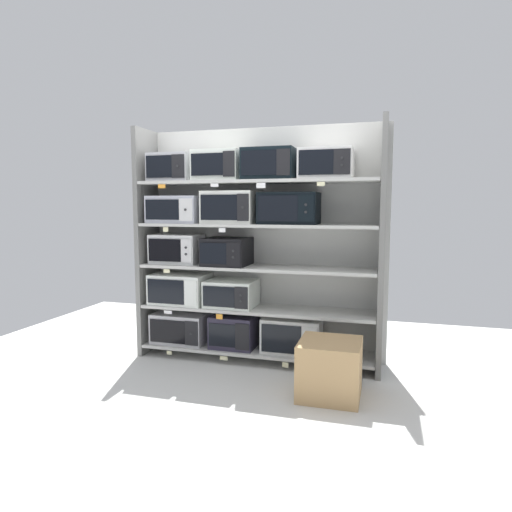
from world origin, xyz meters
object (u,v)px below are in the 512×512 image
at_px(microwave_10, 172,168).
at_px(microwave_0, 181,327).
at_px(microwave_13, 326,164).
at_px(microwave_8, 231,207).
at_px(microwave_7, 177,210).
at_px(microwave_9, 289,208).
at_px(microwave_1, 234,331).
at_px(microwave_4, 231,293).
at_px(microwave_2, 292,335).
at_px(microwave_6, 227,251).
at_px(microwave_12, 270,165).
at_px(microwave_11, 218,166).
at_px(shipping_carton, 330,369).
at_px(microwave_3, 181,288).
at_px(microwave_5, 177,249).

bearing_deg(microwave_10, microwave_0, -0.01).
relative_size(microwave_10, microwave_13, 0.90).
bearing_deg(microwave_8, microwave_13, -0.01).
relative_size(microwave_7, microwave_9, 0.96).
distance_m(microwave_1, microwave_9, 1.36).
bearing_deg(microwave_8, microwave_4, 0.71).
xyz_separation_m(microwave_2, microwave_6, (-0.67, 0.00, 0.80)).
xyz_separation_m(microwave_9, microwave_13, (0.35, 0.00, 0.41)).
bearing_deg(microwave_12, microwave_7, 179.99).
xyz_separation_m(microwave_8, microwave_11, (-0.13, 0.00, 0.41)).
relative_size(microwave_1, shipping_carton, 0.90).
xyz_separation_m(microwave_6, microwave_7, (-0.54, 0.00, 0.42)).
bearing_deg(microwave_7, microwave_8, -0.02).
bearing_deg(microwave_6, shipping_carton, -30.31).
bearing_deg(microwave_10, microwave_3, -0.08).
bearing_deg(microwave_6, microwave_0, -179.99).
relative_size(microwave_1, microwave_9, 0.80).
xyz_separation_m(microwave_8, microwave_12, (0.40, 0.00, 0.41)).
bearing_deg(microwave_8, microwave_7, 179.98).
relative_size(microwave_7, shipping_carton, 1.08).
distance_m(microwave_10, microwave_13, 1.56).
height_order(microwave_4, microwave_7, microwave_7).
height_order(microwave_9, shipping_carton, microwave_9).
bearing_deg(microwave_10, microwave_11, 0.03).
bearing_deg(microwave_13, microwave_12, 179.99).
relative_size(microwave_3, microwave_9, 1.03).
relative_size(microwave_4, microwave_8, 0.95).
distance_m(microwave_8, microwave_10, 0.74).
bearing_deg(microwave_11, shipping_carton, -28.54).
bearing_deg(microwave_9, microwave_3, 180.00).
relative_size(microwave_9, microwave_10, 1.27).
distance_m(microwave_0, microwave_5, 0.83).
bearing_deg(microwave_2, microwave_10, 179.99).
xyz_separation_m(microwave_13, shipping_carton, (0.14, -0.65, -1.70)).
bearing_deg(microwave_11, microwave_13, -0.02).
distance_m(microwave_2, microwave_4, 0.73).
bearing_deg(microwave_3, microwave_4, 0.01).
height_order(microwave_6, microwave_7, microwave_7).
bearing_deg(microwave_13, microwave_10, 180.00).
bearing_deg(microwave_10, microwave_4, 0.00).
relative_size(microwave_6, microwave_12, 0.90).
distance_m(microwave_2, microwave_8, 1.39).
bearing_deg(microwave_0, microwave_8, 0.00).
height_order(microwave_2, microwave_6, microwave_6).
bearing_deg(microwave_0, microwave_6, 0.01).
xyz_separation_m(microwave_0, microwave_13, (1.50, -0.00, 1.66)).
xyz_separation_m(microwave_12, microwave_13, (0.53, -0.00, -0.01)).
bearing_deg(microwave_0, microwave_13, -0.00).
bearing_deg(microwave_11, microwave_0, -179.96).
relative_size(microwave_1, microwave_12, 0.91).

